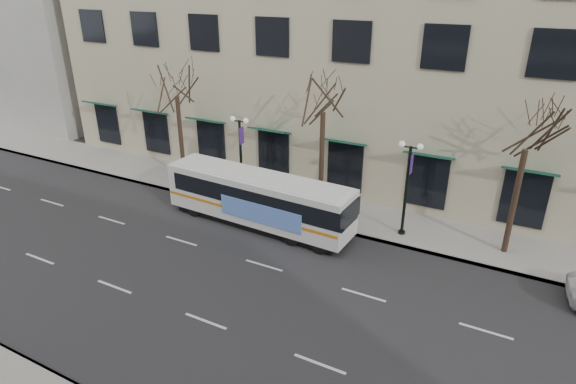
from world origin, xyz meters
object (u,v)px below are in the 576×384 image
Objects in this scene: lamp_post_right at (407,185)px; tree_far_mid at (324,95)px; lamp_post_left at (241,154)px; city_bus at (259,198)px; tree_far_right at (530,129)px; tree_far_left at (175,81)px.

tree_far_mid is at bearing 173.17° from lamp_post_right.
city_bus is (2.69, -2.41, -1.34)m from lamp_post_left.
tree_far_right is 1.55× the size of lamp_post_left.
tree_far_right is at bearing 2.29° from lamp_post_left.
tree_far_mid is 6.41m from lamp_post_right.
tree_far_left is 20.00m from tree_far_right.
lamp_post_right reaches higher than city_bus.
lamp_post_right is (15.01, -0.60, -3.75)m from tree_far_left.
tree_far_right is 15.40m from lamp_post_left.
tree_far_mid reaches higher than lamp_post_right.
lamp_post_left and lamp_post_right have the same top height.
tree_far_mid is 1.64× the size of lamp_post_left.
lamp_post_left is 3.85m from city_bus.
tree_far_left is 15.48m from lamp_post_right.
tree_far_right is at bearing 6.85° from lamp_post_right.
tree_far_mid reaches higher than city_bus.
city_bus is at bearing -127.44° from tree_far_mid.
tree_far_right is 6.11m from lamp_post_right.
tree_far_left reaches higher than lamp_post_right.
tree_far_mid is at bearing 180.00° from tree_far_right.
city_bus is at bearing -166.26° from tree_far_right.
tree_far_left is 0.76× the size of city_bus.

